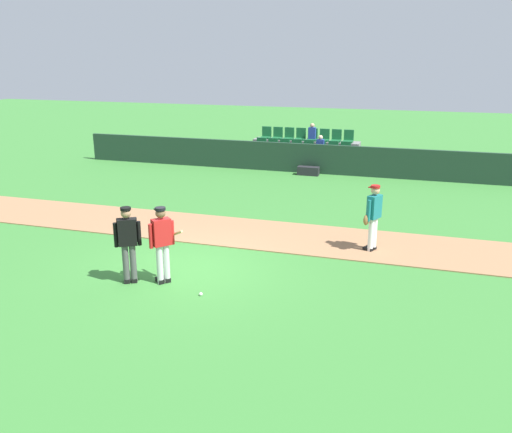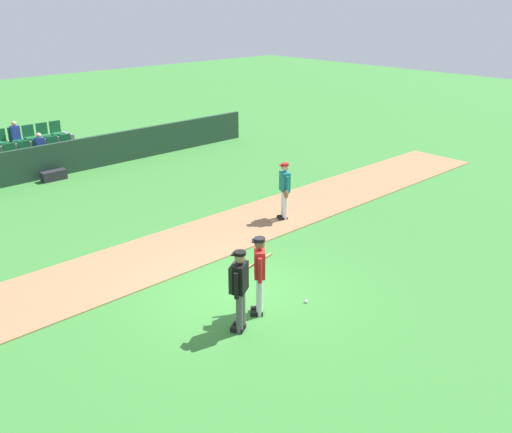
{
  "view_description": "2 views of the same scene",
  "coord_description": "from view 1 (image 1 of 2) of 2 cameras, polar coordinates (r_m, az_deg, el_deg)",
  "views": [
    {
      "loc": [
        5.1,
        -10.91,
        4.94
      ],
      "look_at": [
        1.29,
        1.38,
        1.03
      ],
      "focal_mm": 37.81,
      "sensor_mm": 36.0,
      "label": 1
    },
    {
      "loc": [
        -7.18,
        -8.31,
        6.28
      ],
      "look_at": [
        1.37,
        0.89,
        1.3
      ],
      "focal_mm": 38.81,
      "sensor_mm": 36.0,
      "label": 2
    }
  ],
  "objects": [
    {
      "name": "infield_dirt_path",
      "position": [
        15.59,
        -2.8,
        -1.54
      ],
      "size": [
        28.0,
        2.56,
        0.03
      ],
      "primitive_type": "cube",
      "color": "#9E704C",
      "rests_on": "ground"
    },
    {
      "name": "umpire_home_plate",
      "position": [
        12.18,
        -13.4,
        -2.47
      ],
      "size": [
        0.54,
        0.45,
        1.76
      ],
      "color": "#4C4C4C",
      "rests_on": "ground"
    },
    {
      "name": "baseball",
      "position": [
        11.62,
        -5.86,
        -8.17
      ],
      "size": [
        0.07,
        0.07,
        0.07
      ],
      "primitive_type": "sphere",
      "color": "white",
      "rests_on": "ground"
    },
    {
      "name": "ground_plane",
      "position": [
        13.02,
        -7.28,
        -5.56
      ],
      "size": [
        80.0,
        80.0,
        0.0
      ],
      "primitive_type": "plane",
      "color": "#387A33"
    },
    {
      "name": "equipment_bag",
      "position": [
        22.91,
        5.55,
        4.82
      ],
      "size": [
        0.9,
        0.36,
        0.36
      ],
      "primitive_type": "cube",
      "color": "#232328",
      "rests_on": "ground"
    },
    {
      "name": "runner_teal_jersey",
      "position": [
        14.07,
        12.3,
        0.07
      ],
      "size": [
        0.45,
        0.61,
        1.76
      ],
      "color": "white",
      "rests_on": "ground"
    },
    {
      "name": "dugout_fence",
      "position": [
        23.38,
        4.33,
        6.21
      ],
      "size": [
        20.0,
        0.16,
        1.25
      ],
      "primitive_type": "cube",
      "color": "#1E3828",
      "rests_on": "ground"
    },
    {
      "name": "batter_red_jersey",
      "position": [
        12.02,
        -9.9,
        -2.67
      ],
      "size": [
        0.75,
        0.68,
        1.76
      ],
      "color": "silver",
      "rests_on": "ground"
    },
    {
      "name": "stadium_bleachers",
      "position": [
        24.8,
        5.11,
        6.49
      ],
      "size": [
        5.0,
        2.1,
        1.9
      ],
      "color": "slate",
      "rests_on": "ground"
    }
  ]
}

